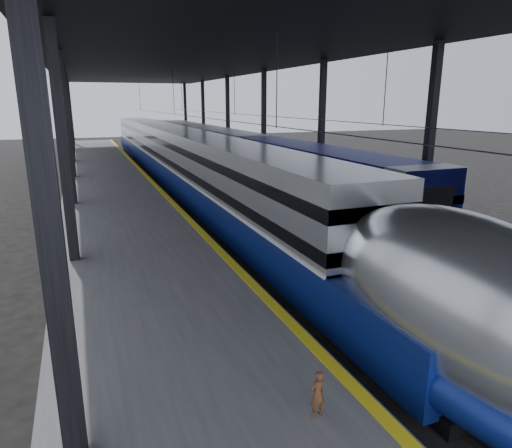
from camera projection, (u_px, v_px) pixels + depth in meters
ground at (280, 317)px, 14.07m from camera, size 160.00×160.00×0.00m
platform at (112, 193)px, 30.73m from camera, size 6.00×80.00×1.00m
yellow_strip at (153, 183)px, 31.57m from camera, size 0.30×80.00×0.01m
rails at (225, 191)px, 33.63m from camera, size 6.52×80.00×0.16m
canopy at (185, 60)px, 30.38m from camera, size 18.00×75.00×9.47m
tgv_train at (183, 161)px, 34.66m from camera, size 3.08×65.20×4.41m
second_train at (222, 151)px, 41.94m from camera, size 2.93×56.05×4.04m
child at (317, 394)px, 8.04m from camera, size 0.37×0.29×0.90m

